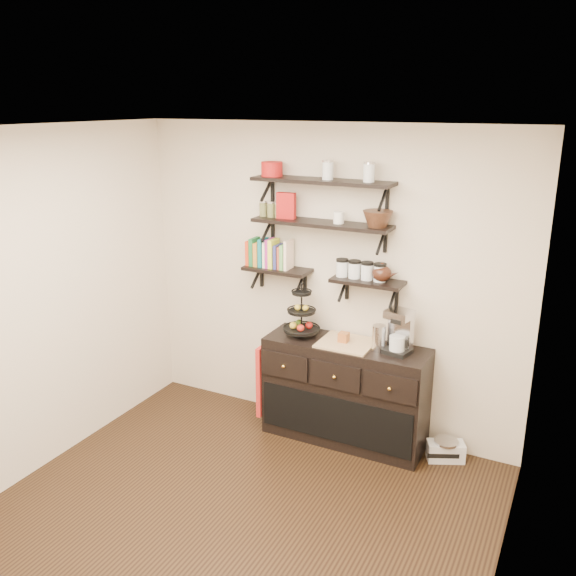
# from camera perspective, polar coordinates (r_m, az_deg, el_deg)

# --- Properties ---
(floor) EXTENTS (3.50, 3.50, 0.00)m
(floor) POSITION_cam_1_polar(r_m,az_deg,el_deg) (4.57, -6.09, -21.69)
(floor) COLOR black
(floor) RESTS_ON ground
(ceiling) EXTENTS (3.50, 3.50, 0.02)m
(ceiling) POSITION_cam_1_polar(r_m,az_deg,el_deg) (3.57, -7.48, 14.42)
(ceiling) COLOR white
(ceiling) RESTS_ON back_wall
(back_wall) EXTENTS (3.50, 0.02, 2.70)m
(back_wall) POSITION_cam_1_polar(r_m,az_deg,el_deg) (5.33, 3.62, 0.64)
(back_wall) COLOR beige
(back_wall) RESTS_ON ground
(left_wall) EXTENTS (0.02, 3.50, 2.70)m
(left_wall) POSITION_cam_1_polar(r_m,az_deg,el_deg) (5.01, -23.73, -1.93)
(left_wall) COLOR beige
(left_wall) RESTS_ON ground
(right_wall) EXTENTS (0.02, 3.50, 2.70)m
(right_wall) POSITION_cam_1_polar(r_m,az_deg,el_deg) (3.33, 19.88, -10.94)
(right_wall) COLOR beige
(right_wall) RESTS_ON ground
(shelf_top) EXTENTS (1.20, 0.27, 0.23)m
(shelf_top) POSITION_cam_1_polar(r_m,az_deg,el_deg) (5.03, 3.21, 9.93)
(shelf_top) COLOR black
(shelf_top) RESTS_ON back_wall
(shelf_mid) EXTENTS (1.20, 0.27, 0.23)m
(shelf_mid) POSITION_cam_1_polar(r_m,az_deg,el_deg) (5.09, 3.14, 6.01)
(shelf_mid) COLOR black
(shelf_mid) RESTS_ON back_wall
(shelf_low_left) EXTENTS (0.60, 0.25, 0.23)m
(shelf_low_left) POSITION_cam_1_polar(r_m,az_deg,el_deg) (5.38, -0.98, 1.69)
(shelf_low_left) COLOR black
(shelf_low_left) RESTS_ON back_wall
(shelf_low_right) EXTENTS (0.60, 0.25, 0.23)m
(shelf_low_right) POSITION_cam_1_polar(r_m,az_deg,el_deg) (5.06, 7.48, 0.54)
(shelf_low_right) COLOR black
(shelf_low_right) RESTS_ON back_wall
(cookbooks) EXTENTS (0.40, 0.15, 0.26)m
(cookbooks) POSITION_cam_1_polar(r_m,az_deg,el_deg) (5.38, -1.62, 3.18)
(cookbooks) COLOR red
(cookbooks) RESTS_ON shelf_low_left
(glass_canisters) EXTENTS (0.43, 0.10, 0.13)m
(glass_canisters) POSITION_cam_1_polar(r_m,az_deg,el_deg) (5.06, 6.81, 1.57)
(glass_canisters) COLOR silver
(glass_canisters) RESTS_ON shelf_low_right
(sideboard) EXTENTS (1.40, 0.50, 0.92)m
(sideboard) POSITION_cam_1_polar(r_m,az_deg,el_deg) (5.36, 5.35, -9.65)
(sideboard) COLOR black
(sideboard) RESTS_ON floor
(fruit_stand) EXTENTS (0.31, 0.31, 0.46)m
(fruit_stand) POSITION_cam_1_polar(r_m,az_deg,el_deg) (5.27, 1.31, -2.85)
(fruit_stand) COLOR black
(fruit_stand) RESTS_ON sideboard
(candle) EXTENTS (0.08, 0.08, 0.08)m
(candle) POSITION_cam_1_polar(r_m,az_deg,el_deg) (5.16, 5.23, -4.60)
(candle) COLOR #9D5324
(candle) RESTS_ON sideboard
(coffee_maker) EXTENTS (0.23, 0.23, 0.37)m
(coffee_maker) POSITION_cam_1_polar(r_m,az_deg,el_deg) (5.00, 10.37, -4.07)
(coffee_maker) COLOR black
(coffee_maker) RESTS_ON sideboard
(thermal_carafe) EXTENTS (0.11, 0.11, 0.22)m
(thermal_carafe) POSITION_cam_1_polar(r_m,az_deg,el_deg) (5.03, 8.48, -4.67)
(thermal_carafe) COLOR silver
(thermal_carafe) RESTS_ON sideboard
(apron) EXTENTS (0.04, 0.28, 0.66)m
(apron) POSITION_cam_1_polar(r_m,az_deg,el_deg) (5.55, -2.13, -8.41)
(apron) COLOR #B82D13
(apron) RESTS_ON sideboard
(radio) EXTENTS (0.33, 0.27, 0.18)m
(radio) POSITION_cam_1_polar(r_m,az_deg,el_deg) (5.38, 14.53, -14.49)
(radio) COLOR silver
(radio) RESTS_ON floor
(recipe_box) EXTENTS (0.17, 0.08, 0.22)m
(recipe_box) POSITION_cam_1_polar(r_m,az_deg,el_deg) (5.20, -0.17, 7.72)
(recipe_box) COLOR #A41312
(recipe_box) RESTS_ON shelf_mid
(walnut_bowl) EXTENTS (0.24, 0.24, 0.13)m
(walnut_bowl) POSITION_cam_1_polar(r_m,az_deg,el_deg) (4.90, 8.39, 6.42)
(walnut_bowl) COLOR black
(walnut_bowl) RESTS_ON shelf_mid
(ramekins) EXTENTS (0.09, 0.09, 0.10)m
(ramekins) POSITION_cam_1_polar(r_m,az_deg,el_deg) (5.01, 4.77, 6.59)
(ramekins) COLOR white
(ramekins) RESTS_ON shelf_mid
(teapot) EXTENTS (0.22, 0.16, 0.16)m
(teapot) POSITION_cam_1_polar(r_m,az_deg,el_deg) (5.00, 8.78, 1.48)
(teapot) COLOR black
(teapot) RESTS_ON shelf_low_right
(red_pot) EXTENTS (0.18, 0.18, 0.12)m
(red_pot) POSITION_cam_1_polar(r_m,az_deg,el_deg) (5.22, -1.52, 11.07)
(red_pot) COLOR #A41312
(red_pot) RESTS_ON shelf_top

